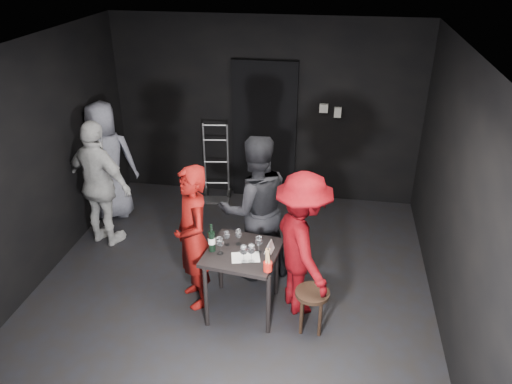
% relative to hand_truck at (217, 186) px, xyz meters
% --- Properties ---
extents(floor, '(4.50, 5.00, 0.02)m').
position_rel_hand_truck_xyz_m(floor, '(0.70, -2.19, -0.22)').
color(floor, black).
rests_on(floor, ground).
extents(ceiling, '(4.50, 5.00, 0.02)m').
position_rel_hand_truck_xyz_m(ceiling, '(0.70, -2.19, 2.48)').
color(ceiling, silver).
rests_on(ceiling, ground).
extents(wall_back, '(4.50, 0.04, 2.70)m').
position_rel_hand_truck_xyz_m(wall_back, '(0.70, 0.31, 1.13)').
color(wall_back, black).
rests_on(wall_back, ground).
extents(wall_front, '(4.50, 0.04, 2.70)m').
position_rel_hand_truck_xyz_m(wall_front, '(0.70, -4.69, 1.13)').
color(wall_front, black).
rests_on(wall_front, ground).
extents(wall_left, '(0.04, 5.00, 2.70)m').
position_rel_hand_truck_xyz_m(wall_left, '(-1.55, -2.19, 1.13)').
color(wall_left, black).
rests_on(wall_left, ground).
extents(wall_right, '(0.04, 5.00, 2.70)m').
position_rel_hand_truck_xyz_m(wall_right, '(2.95, -2.19, 1.13)').
color(wall_right, black).
rests_on(wall_right, ground).
extents(doorway, '(0.95, 0.10, 2.10)m').
position_rel_hand_truck_xyz_m(doorway, '(0.70, 0.25, 0.83)').
color(doorway, black).
rests_on(doorway, ground).
extents(wallbox_upper, '(0.12, 0.06, 0.12)m').
position_rel_hand_truck_xyz_m(wallbox_upper, '(1.55, 0.26, 1.23)').
color(wallbox_upper, '#B7B7B2').
rests_on(wallbox_upper, wall_back).
extents(wallbox_lower, '(0.10, 0.06, 0.14)m').
position_rel_hand_truck_xyz_m(wallbox_lower, '(1.75, 0.26, 1.18)').
color(wallbox_lower, '#B7B7B2').
rests_on(wallbox_lower, wall_back).
extents(hand_truck, '(0.40, 0.34, 1.20)m').
position_rel_hand_truck_xyz_m(hand_truck, '(0.00, 0.00, 0.00)').
color(hand_truck, '#B2B2B7').
rests_on(hand_truck, floor).
extents(tasting_table, '(0.72, 0.72, 0.75)m').
position_rel_hand_truck_xyz_m(tasting_table, '(0.88, -2.45, 0.43)').
color(tasting_table, black).
rests_on(tasting_table, floor).
extents(stool, '(0.35, 0.35, 0.47)m').
position_rel_hand_truck_xyz_m(stool, '(1.63, -2.64, 0.16)').
color(stool, '#301F13').
rests_on(stool, floor).
extents(server_red, '(0.70, 0.76, 1.75)m').
position_rel_hand_truck_xyz_m(server_red, '(0.34, -2.39, 0.66)').
color(server_red, maroon).
rests_on(server_red, floor).
extents(woman_black, '(1.13, 0.91, 2.05)m').
position_rel_hand_truck_xyz_m(woman_black, '(0.90, -1.76, 0.80)').
color(woman_black, black).
rests_on(woman_black, floor).
extents(man_maroon, '(0.95, 1.22, 1.71)m').
position_rel_hand_truck_xyz_m(man_maroon, '(1.48, -2.31, 0.63)').
color(man_maroon, '#5E040A').
rests_on(man_maroon, floor).
extents(bystander_cream, '(1.21, 0.85, 1.88)m').
position_rel_hand_truck_xyz_m(bystander_cream, '(-1.15, -1.42, 0.72)').
color(bystander_cream, silver).
rests_on(bystander_cream, floor).
extents(bystander_grey, '(1.03, 0.73, 1.91)m').
position_rel_hand_truck_xyz_m(bystander_grey, '(-1.38, -0.73, 0.73)').
color(bystander_grey, slate).
rests_on(bystander_grey, floor).
extents(tasting_mat, '(0.32, 0.25, 0.00)m').
position_rel_hand_truck_xyz_m(tasting_mat, '(0.94, -2.56, 0.53)').
color(tasting_mat, white).
rests_on(tasting_mat, tasting_table).
extents(wine_glass_a, '(0.09, 0.09, 0.21)m').
position_rel_hand_truck_xyz_m(wine_glass_a, '(0.67, -2.54, 0.64)').
color(wine_glass_a, white).
rests_on(wine_glass_a, tasting_table).
extents(wine_glass_b, '(0.09, 0.09, 0.18)m').
position_rel_hand_truck_xyz_m(wine_glass_b, '(0.70, -2.37, 0.62)').
color(wine_glass_b, white).
rests_on(wine_glass_b, tasting_table).
extents(wine_glass_c, '(0.09, 0.09, 0.19)m').
position_rel_hand_truck_xyz_m(wine_glass_c, '(0.82, -2.34, 0.63)').
color(wine_glass_c, white).
rests_on(wine_glass_c, tasting_table).
extents(wine_glass_d, '(0.09, 0.09, 0.21)m').
position_rel_hand_truck_xyz_m(wine_glass_d, '(0.93, -2.64, 0.64)').
color(wine_glass_d, white).
rests_on(wine_glass_d, tasting_table).
extents(wine_glass_e, '(0.09, 0.09, 0.22)m').
position_rel_hand_truck_xyz_m(wine_glass_e, '(1.01, -2.62, 0.64)').
color(wine_glass_e, white).
rests_on(wine_glass_e, tasting_table).
extents(wine_glass_f, '(0.09, 0.09, 0.20)m').
position_rel_hand_truck_xyz_m(wine_glass_f, '(1.05, -2.45, 0.63)').
color(wine_glass_f, white).
rests_on(wine_glass_f, tasting_table).
extents(wine_bottle, '(0.08, 0.08, 0.31)m').
position_rel_hand_truck_xyz_m(wine_bottle, '(0.57, -2.49, 0.65)').
color(wine_bottle, black).
rests_on(wine_bottle, tasting_table).
extents(breadstick_cup, '(0.09, 0.09, 0.27)m').
position_rel_hand_truck_xyz_m(breadstick_cup, '(1.19, -2.74, 0.65)').
color(breadstick_cup, red).
rests_on(breadstick_cup, tasting_table).
extents(reserved_card, '(0.11, 0.15, 0.11)m').
position_rel_hand_truck_xyz_m(reserved_card, '(1.14, -2.41, 0.59)').
color(reserved_card, white).
rests_on(reserved_card, tasting_table).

